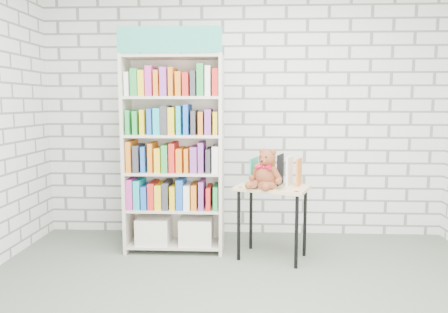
{
  "coord_description": "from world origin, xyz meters",
  "views": [
    {
      "loc": [
        0.02,
        -2.95,
        1.51
      ],
      "look_at": [
        -0.17,
        0.95,
        1.02
      ],
      "focal_mm": 35.0,
      "sensor_mm": 36.0,
      "label": 1
    }
  ],
  "objects": [
    {
      "name": "display_table",
      "position": [
        0.29,
        1.16,
        0.61
      ],
      "size": [
        0.78,
        0.65,
        0.71
      ],
      "color": "#D3BB7F",
      "rests_on": "ground"
    },
    {
      "name": "table_books",
      "position": [
        0.33,
        1.26,
        0.85
      ],
      "size": [
        0.5,
        0.35,
        0.27
      ],
      "color": "teal",
      "rests_on": "display_table"
    },
    {
      "name": "room_shell",
      "position": [
        0.0,
        0.0,
        1.78
      ],
      "size": [
        4.52,
        4.02,
        2.81
      ],
      "color": "silver",
      "rests_on": "ground"
    },
    {
      "name": "teddy_bear",
      "position": [
        0.22,
        1.08,
        0.86
      ],
      "size": [
        0.35,
        0.34,
        0.37
      ],
      "color": "brown",
      "rests_on": "display_table"
    },
    {
      "name": "bookshelf",
      "position": [
        -0.69,
        1.36,
        1.0
      ],
      "size": [
        0.98,
        0.38,
        2.2
      ],
      "color": "beige",
      "rests_on": "ground"
    }
  ]
}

